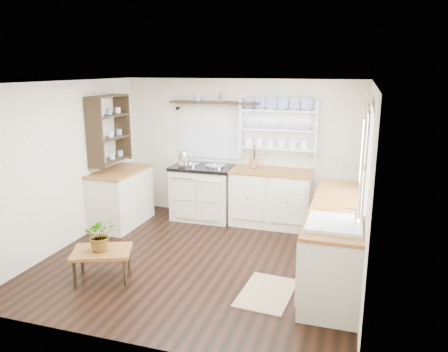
{
  "coord_description": "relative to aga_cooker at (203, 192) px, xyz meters",
  "views": [
    {
      "loc": [
        1.88,
        -5.01,
        2.47
      ],
      "look_at": [
        0.23,
        0.25,
        1.1
      ],
      "focal_mm": 35.0,
      "sensor_mm": 36.0,
      "label": 1
    }
  ],
  "objects": [
    {
      "name": "belfast_sink",
      "position": [
        2.25,
        -2.22,
        0.34
      ],
      "size": [
        0.55,
        0.6,
        0.45
      ],
      "color": "white",
      "rests_on": "right_cabinets"
    },
    {
      "name": "plate_rack",
      "position": [
        1.2,
        0.29,
        1.1
      ],
      "size": [
        1.2,
        0.22,
        0.9
      ],
      "color": "white",
      "rests_on": "wall_back"
    },
    {
      "name": "left_shelving",
      "position": [
        -1.29,
        -0.67,
        1.09
      ],
      "size": [
        0.28,
        0.8,
        1.05
      ],
      "primitive_type": "cube",
      "color": "black",
      "rests_on": "wall_left"
    },
    {
      "name": "kettle",
      "position": [
        -0.28,
        -0.12,
        0.59
      ],
      "size": [
        0.19,
        0.19,
        0.23
      ],
      "primitive_type": null,
      "color": "silver",
      "rests_on": "aga_cooker"
    },
    {
      "name": "left_cabinets",
      "position": [
        -1.15,
        -0.67,
        0.0
      ],
      "size": [
        0.62,
        1.13,
        0.9
      ],
      "color": "beige",
      "rests_on": "floor"
    },
    {
      "name": "right_cabinets",
      "position": [
        2.25,
        -1.47,
        0.0
      ],
      "size": [
        0.62,
        2.43,
        0.9
      ],
      "color": "beige",
      "rests_on": "floor"
    },
    {
      "name": "aga_cooker",
      "position": [
        0.0,
        0.0,
        0.0
      ],
      "size": [
        1.01,
        0.7,
        0.93
      ],
      "color": "beige",
      "rests_on": "floor"
    },
    {
      "name": "floor",
      "position": [
        0.55,
        -1.57,
        -0.46
      ],
      "size": [
        4.0,
        3.8,
        0.01
      ],
      "primitive_type": "cube",
      "color": "black",
      "rests_on": "ground"
    },
    {
      "name": "wall_back",
      "position": [
        0.55,
        0.33,
        0.69
      ],
      "size": [
        4.0,
        0.02,
        2.3
      ],
      "primitive_type": "cube",
      "color": "beige",
      "rests_on": "ground"
    },
    {
      "name": "ceiling",
      "position": [
        0.55,
        -1.57,
        1.84
      ],
      "size": [
        4.0,
        3.8,
        0.01
      ],
      "primitive_type": "cube",
      "color": "white",
      "rests_on": "wall_back"
    },
    {
      "name": "floor_rug",
      "position": [
        1.56,
        -2.19,
        -0.45
      ],
      "size": [
        0.61,
        0.89,
        0.02
      ],
      "primitive_type": "cube",
      "rotation": [
        0.0,
        0.0,
        -0.07
      ],
      "color": "#986E58",
      "rests_on": "floor"
    },
    {
      "name": "wall_right",
      "position": [
        2.55,
        -1.57,
        0.69
      ],
      "size": [
        0.02,
        3.8,
        2.3
      ],
      "primitive_type": "cube",
      "color": "beige",
      "rests_on": "ground"
    },
    {
      "name": "wall_left",
      "position": [
        -1.45,
        -1.57,
        0.69
      ],
      "size": [
        0.02,
        3.8,
        2.3
      ],
      "primitive_type": "cube",
      "color": "beige",
      "rests_on": "ground"
    },
    {
      "name": "center_table",
      "position": [
        -0.4,
        -2.42,
        -0.14
      ],
      "size": [
        0.81,
        0.7,
        0.37
      ],
      "rotation": [
        0.0,
        0.0,
        0.39
      ],
      "color": "brown",
      "rests_on": "floor"
    },
    {
      "name": "window",
      "position": [
        2.5,
        -1.42,
        1.11
      ],
      "size": [
        0.08,
        1.55,
        1.22
      ],
      "color": "white",
      "rests_on": "wall_right"
    },
    {
      "name": "back_cabinets",
      "position": [
        1.15,
        0.03,
        0.0
      ],
      "size": [
        1.27,
        0.63,
        0.9
      ],
      "color": "beige",
      "rests_on": "floor"
    },
    {
      "name": "high_shelf",
      "position": [
        0.15,
        0.21,
        1.45
      ],
      "size": [
        1.5,
        0.29,
        0.16
      ],
      "color": "black",
      "rests_on": "wall_back"
    },
    {
      "name": "potted_plant",
      "position": [
        -0.4,
        -2.42,
        0.11
      ],
      "size": [
        0.47,
        0.47,
        0.4
      ],
      "primitive_type": "imported",
      "rotation": [
        0.0,
        0.0,
        0.65
      ],
      "color": "#3F7233",
      "rests_on": "center_table"
    },
    {
      "name": "utensil_crock",
      "position": [
        0.83,
        0.11,
        0.52
      ],
      "size": [
        0.12,
        0.12,
        0.14
      ],
      "primitive_type": "cylinder",
      "color": "#A15C3B",
      "rests_on": "back_cabinets"
    }
  ]
}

